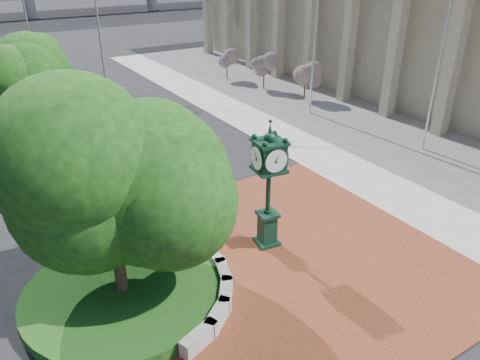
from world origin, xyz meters
name	(u,v)px	position (x,y,z in m)	size (l,w,h in m)	color
ground	(257,249)	(0.00, 0.00, 0.00)	(200.00, 200.00, 0.00)	black
plaza	(273,263)	(0.00, -1.00, 0.02)	(12.00, 12.00, 0.04)	#602617
sidewalk	(368,106)	(16.00, 10.00, 0.02)	(20.00, 50.00, 0.04)	#9E9B93
planter_wall	(189,267)	(-2.71, 0.00, 0.27)	(2.96, 6.77, 0.54)	#9E9B93
grass_bed	(123,293)	(-5.00, 0.00, 0.20)	(6.10, 6.10, 0.40)	#1A3E11
civic_building	(428,29)	(23.60, 12.00, 4.33)	(17.35, 44.00, 8.60)	tan
tree_planter	(109,193)	(-5.00, 0.00, 3.72)	(5.20, 5.20, 6.33)	#38281C
tree_street	(29,73)	(-4.00, 18.00, 3.24)	(4.40, 4.40, 5.45)	#38281C
post_clock	(269,181)	(0.51, 0.09, 2.61)	(1.09, 1.09, 4.75)	black
parked_car	(52,52)	(1.10, 37.23, 0.78)	(1.83, 4.56, 1.55)	#58110C
flagpole_a	(441,53)	(12.88, 3.00, 5.17)	(1.58, 0.18, 10.09)	silver
flagpole_b	(316,21)	(11.69, 11.09, 5.84)	(1.77, 0.36, 11.40)	silver
street_lamp_near	(99,11)	(2.98, 26.23, 5.48)	(2.09, 0.54, 9.35)	slate
shrub_near	(305,77)	(13.45, 13.83, 1.59)	(1.20, 1.20, 2.20)	#38281C
shrub_mid	(264,69)	(12.42, 17.49, 1.59)	(1.20, 1.20, 2.20)	#38281C
shrub_far	(227,60)	(11.61, 21.70, 1.59)	(1.20, 1.20, 2.20)	#38281C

